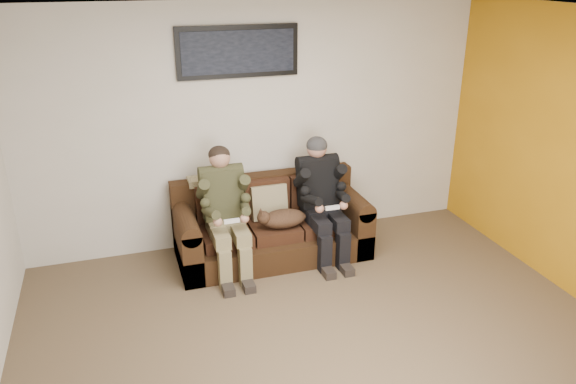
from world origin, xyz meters
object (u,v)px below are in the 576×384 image
object	(u,v)px
person_right	(321,193)
cat	(282,218)
sofa	(270,227)
person_left	(225,205)
framed_poster	(238,52)

from	to	relation	value
person_right	cat	distance (m)	0.50
person_right	sofa	bearing A→B (deg)	162.08
person_right	person_left	bearing A→B (deg)	-179.98
person_right	cat	bearing A→B (deg)	-171.53
cat	framed_poster	bearing A→B (deg)	112.42
sofa	cat	size ratio (longest dim) A/B	3.03
sofa	person_right	size ratio (longest dim) A/B	1.58
cat	sofa	bearing A→B (deg)	104.22
sofa	person_right	bearing A→B (deg)	-17.92
sofa	cat	xyz separation A→B (m)	(0.06, -0.23, 0.19)
person_right	framed_poster	world-z (taller)	framed_poster
person_left	cat	world-z (taller)	person_left
person_left	cat	size ratio (longest dim) A/B	1.91
person_right	framed_poster	distance (m)	1.67
sofa	person_right	distance (m)	0.67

